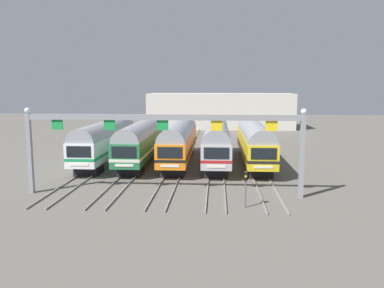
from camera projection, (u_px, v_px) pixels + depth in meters
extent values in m
plane|color=#5B564F|center=(179.00, 163.00, 44.89)|extent=(160.00, 160.00, 0.00)
cube|color=gray|center=(132.00, 141.00, 62.25)|extent=(0.07, 70.00, 0.15)
cube|color=gray|center=(141.00, 141.00, 62.16)|extent=(0.07, 70.00, 0.15)
cube|color=gray|center=(159.00, 141.00, 61.98)|extent=(0.07, 70.00, 0.15)
cube|color=gray|center=(168.00, 141.00, 61.89)|extent=(0.07, 70.00, 0.15)
cube|color=gray|center=(185.00, 142.00, 61.71)|extent=(0.07, 70.00, 0.15)
cube|color=gray|center=(194.00, 142.00, 61.62)|extent=(0.07, 70.00, 0.15)
cube|color=gray|center=(212.00, 142.00, 61.45)|extent=(0.07, 70.00, 0.15)
cube|color=gray|center=(221.00, 142.00, 61.35)|extent=(0.07, 70.00, 0.15)
cube|color=gray|center=(239.00, 142.00, 61.18)|extent=(0.07, 70.00, 0.15)
cube|color=gray|center=(248.00, 142.00, 61.09)|extent=(0.07, 70.00, 0.15)
cube|color=white|center=(106.00, 143.00, 45.10)|extent=(2.85, 18.00, 2.35)
cube|color=#198C4C|center=(106.00, 146.00, 45.15)|extent=(2.88, 18.02, 0.28)
cylinder|color=gray|center=(106.00, 133.00, 44.93)|extent=(2.74, 17.64, 2.74)
cube|color=black|center=(79.00, 152.00, 36.13)|extent=(2.28, 0.06, 1.03)
cube|color=silver|center=(79.00, 165.00, 36.30)|extent=(1.71, 0.05, 0.24)
cube|color=black|center=(89.00, 169.00, 39.13)|extent=(2.28, 2.60, 1.05)
cube|color=black|center=(120.00, 149.00, 51.57)|extent=(2.28, 2.60, 1.05)
cube|color=#4C4C51|center=(117.00, 116.00, 49.69)|extent=(1.10, 1.10, 0.20)
cube|color=#236B42|center=(143.00, 143.00, 44.84)|extent=(2.85, 18.00, 2.35)
cube|color=silver|center=(143.00, 146.00, 44.89)|extent=(2.88, 18.02, 0.28)
cylinder|color=gray|center=(142.00, 133.00, 44.67)|extent=(2.74, 17.64, 2.74)
cube|color=black|center=(124.00, 152.00, 35.86)|extent=(2.28, 0.06, 1.03)
cube|color=silver|center=(124.00, 165.00, 36.04)|extent=(1.71, 0.05, 0.24)
cube|color=black|center=(131.00, 169.00, 38.86)|extent=(2.28, 2.60, 1.05)
cube|color=black|center=(152.00, 149.00, 51.30)|extent=(2.28, 2.60, 1.05)
cube|color=#4C4C51|center=(150.00, 116.00, 49.42)|extent=(1.10, 1.10, 0.20)
cube|color=orange|center=(179.00, 144.00, 44.57)|extent=(2.85, 18.00, 2.35)
cube|color=black|center=(179.00, 147.00, 44.62)|extent=(2.88, 18.02, 0.28)
cylinder|color=gray|center=(179.00, 133.00, 44.40)|extent=(2.74, 17.64, 2.74)
cube|color=black|center=(170.00, 153.00, 35.59)|extent=(2.28, 0.06, 1.03)
cube|color=silver|center=(170.00, 166.00, 35.77)|extent=(1.71, 0.05, 0.24)
cube|color=black|center=(173.00, 170.00, 38.59)|extent=(2.28, 2.60, 1.05)
cube|color=black|center=(184.00, 150.00, 51.04)|extent=(2.28, 2.60, 1.05)
cube|color=#4C4C51|center=(183.00, 116.00, 49.15)|extent=(1.10, 1.10, 0.20)
cube|color=#B2B5BA|center=(217.00, 144.00, 44.30)|extent=(2.85, 18.00, 2.35)
cube|color=#B21E1E|center=(217.00, 147.00, 44.35)|extent=(2.88, 18.02, 0.28)
cylinder|color=gray|center=(217.00, 134.00, 44.13)|extent=(2.74, 17.64, 2.74)
cube|color=black|center=(216.00, 153.00, 35.33)|extent=(2.28, 0.06, 1.03)
cube|color=silver|center=(216.00, 167.00, 35.50)|extent=(1.71, 0.05, 0.24)
cube|color=black|center=(216.00, 170.00, 38.33)|extent=(2.28, 2.60, 1.05)
cube|color=black|center=(217.00, 150.00, 50.77)|extent=(2.28, 2.60, 1.05)
cube|color=#4C4C51|center=(217.00, 116.00, 48.89)|extent=(1.10, 1.10, 0.20)
cube|color=gold|center=(254.00, 144.00, 44.03)|extent=(2.85, 18.00, 2.35)
cube|color=black|center=(254.00, 147.00, 44.09)|extent=(2.88, 18.02, 0.28)
cylinder|color=gray|center=(255.00, 134.00, 43.87)|extent=(2.74, 17.64, 2.74)
cube|color=black|center=(264.00, 154.00, 35.06)|extent=(2.28, 0.06, 1.03)
cube|color=silver|center=(263.00, 167.00, 35.24)|extent=(1.71, 0.05, 0.24)
cube|color=black|center=(260.00, 171.00, 38.06)|extent=(2.28, 2.60, 1.05)
cube|color=black|center=(249.00, 150.00, 50.50)|extent=(2.28, 2.60, 1.05)
cube|color=gray|center=(30.00, 154.00, 31.78)|extent=(0.36, 0.36, 6.50)
cube|color=gray|center=(302.00, 157.00, 30.40)|extent=(0.36, 0.36, 6.50)
cube|color=gray|center=(163.00, 117.00, 30.66)|extent=(21.69, 0.32, 0.44)
cube|color=#198C3F|center=(57.00, 125.00, 31.28)|extent=(0.90, 0.08, 0.80)
cube|color=#198C3F|center=(110.00, 125.00, 31.01)|extent=(0.90, 0.08, 0.80)
cube|color=#198C3F|center=(163.00, 125.00, 30.75)|extent=(0.90, 0.08, 0.80)
cube|color=yellow|center=(217.00, 126.00, 30.48)|extent=(0.90, 0.08, 0.80)
cube|color=yellow|center=(272.00, 126.00, 30.21)|extent=(0.90, 0.08, 0.80)
sphere|color=white|center=(27.00, 110.00, 31.27)|extent=(0.44, 0.44, 0.44)
sphere|color=white|center=(304.00, 111.00, 29.90)|extent=(0.44, 0.44, 0.44)
cylinder|color=#59595E|center=(245.00, 189.00, 28.13)|extent=(0.12, 0.12, 2.66)
cube|color=black|center=(246.00, 176.00, 27.98)|extent=(0.28, 0.24, 0.60)
sphere|color=orange|center=(246.00, 177.00, 27.85)|extent=(0.18, 0.18, 0.18)
cube|color=beige|center=(220.00, 111.00, 82.96)|extent=(29.90, 10.00, 7.22)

